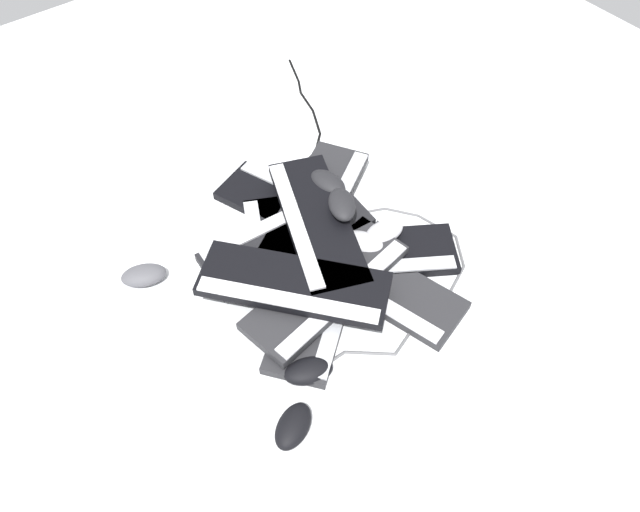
% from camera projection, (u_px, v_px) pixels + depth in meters
% --- Properties ---
extents(ground_plane, '(3.20, 3.20, 0.00)m').
position_uv_depth(ground_plane, '(315.00, 291.00, 1.52)').
color(ground_plane, white).
extents(keyboard_0, '(0.45, 0.36, 0.03)m').
position_uv_depth(keyboard_0, '(368.00, 254.00, 1.57)').
color(keyboard_0, black).
rests_on(keyboard_0, ground).
extents(keyboard_1, '(0.29, 0.46, 0.03)m').
position_uv_depth(keyboard_1, '(296.00, 210.00, 1.67)').
color(keyboard_1, black).
rests_on(keyboard_1, ground).
extents(keyboard_2, '(0.33, 0.46, 0.03)m').
position_uv_depth(keyboard_2, '(281.00, 264.00, 1.55)').
color(keyboard_2, black).
rests_on(keyboard_2, ground).
extents(keyboard_3, '(0.44, 0.39, 0.03)m').
position_uv_depth(keyboard_3, '(319.00, 299.00, 1.49)').
color(keyboard_3, '#232326').
rests_on(keyboard_3, ground).
extents(keyboard_4, '(0.27, 0.46, 0.03)m').
position_uv_depth(keyboard_4, '(376.00, 282.00, 1.52)').
color(keyboard_4, '#232326').
rests_on(keyboard_4, ground).
extents(keyboard_5, '(0.45, 0.36, 0.03)m').
position_uv_depth(keyboard_5, '(317.00, 204.00, 1.64)').
color(keyboard_5, '#232326').
rests_on(keyboard_5, keyboard_1).
extents(keyboard_6, '(0.45, 0.18, 0.03)m').
position_uv_depth(keyboard_6, '(287.00, 238.00, 1.57)').
color(keyboard_6, black).
rests_on(keyboard_6, keyboard_2).
extents(keyboard_7, '(0.46, 0.22, 0.03)m').
position_uv_depth(keyboard_7, '(327.00, 287.00, 1.47)').
color(keyboard_7, '#232326').
rests_on(keyboard_7, keyboard_3).
extents(keyboard_8, '(0.30, 0.46, 0.03)m').
position_uv_depth(keyboard_8, '(316.00, 222.00, 1.56)').
color(keyboard_8, black).
rests_on(keyboard_8, keyboard_6).
extents(keyboard_9, '(0.40, 0.43, 0.03)m').
position_uv_depth(keyboard_9, '(294.00, 285.00, 1.44)').
color(keyboard_9, black).
rests_on(keyboard_9, keyboard_7).
extents(mouse_0, '(0.11, 0.13, 0.04)m').
position_uv_depth(mouse_0, '(342.00, 205.00, 1.55)').
color(mouse_0, black).
rests_on(mouse_0, keyboard_8).
extents(mouse_1, '(0.13, 0.10, 0.04)m').
position_uv_depth(mouse_1, '(308.00, 371.00, 1.37)').
color(mouse_1, black).
rests_on(mouse_1, ground).
extents(mouse_2, '(0.13, 0.11, 0.04)m').
position_uv_depth(mouse_2, '(144.00, 275.00, 1.52)').
color(mouse_2, '#4C4C51').
rests_on(mouse_2, ground).
extents(mouse_3, '(0.13, 0.11, 0.04)m').
position_uv_depth(mouse_3, '(293.00, 426.00, 1.29)').
color(mouse_3, black).
rests_on(mouse_3, ground).
extents(mouse_4, '(0.12, 0.13, 0.04)m').
position_uv_depth(mouse_4, '(362.00, 242.00, 1.55)').
color(mouse_4, '#B7B7BC').
rests_on(mouse_4, keyboard_0).
extents(mouse_5, '(0.08, 0.12, 0.04)m').
position_uv_depth(mouse_5, '(328.00, 182.00, 1.64)').
color(mouse_5, black).
rests_on(mouse_5, keyboard_5).
extents(mouse_6, '(0.11, 0.07, 0.04)m').
position_uv_depth(mouse_6, '(384.00, 232.00, 1.57)').
color(mouse_6, '#B7B7BC').
rests_on(mouse_6, keyboard_0).
extents(cable_0, '(0.28, 0.44, 0.01)m').
position_uv_depth(cable_0, '(307.00, 109.00, 1.94)').
color(cable_0, black).
rests_on(cable_0, ground).
extents(cable_1, '(0.56, 0.39, 0.01)m').
position_uv_depth(cable_1, '(406.00, 283.00, 1.53)').
color(cable_1, '#59595B').
rests_on(cable_1, ground).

